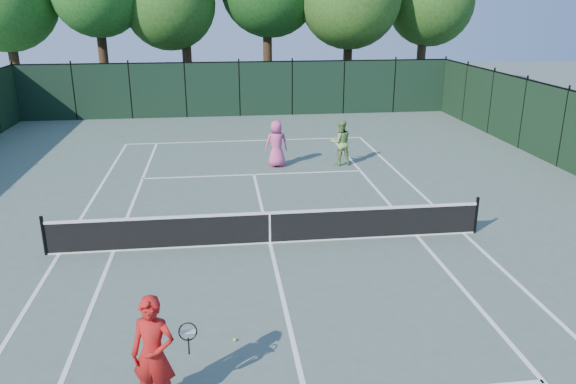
{
  "coord_description": "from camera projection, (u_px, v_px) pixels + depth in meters",
  "views": [
    {
      "loc": [
        -1.25,
        -13.87,
        6.19
      ],
      "look_at": [
        0.62,
        1.0,
        1.1
      ],
      "focal_mm": 35.0,
      "sensor_mm": 36.0,
      "label": 1
    }
  ],
  "objects": [
    {
      "name": "player_pink",
      "position": [
        277.0,
        144.0,
        21.96
      ],
      "size": [
        0.95,
        0.67,
        1.84
      ],
      "rotation": [
        0.0,
        0.0,
        3.24
      ],
      "color": "#DA4D8B",
      "rests_on": "ground"
    },
    {
      "name": "sideline_doubles_right",
      "position": [
        463.0,
        233.0,
        15.81
      ],
      "size": [
        0.1,
        23.77,
        0.01
      ],
      "primitive_type": "cube",
      "color": "white",
      "rests_on": "ground"
    },
    {
      "name": "sideline_singles_left",
      "position": [
        114.0,
        251.0,
        14.68
      ],
      "size": [
        0.1,
        23.77,
        0.01
      ],
      "primitive_type": "cube",
      "color": "white",
      "rests_on": "ground"
    },
    {
      "name": "service_line_far",
      "position": [
        254.0,
        175.0,
        21.18
      ],
      "size": [
        8.23,
        0.1,
        0.01
      ],
      "primitive_type": "cube",
      "color": "white",
      "rests_on": "ground"
    },
    {
      "name": "sideline_singles_right",
      "position": [
        417.0,
        236.0,
        15.65
      ],
      "size": [
        0.1,
        23.77,
        0.01
      ],
      "primitive_type": "cube",
      "color": "white",
      "rests_on": "ground"
    },
    {
      "name": "ground",
      "position": [
        270.0,
        243.0,
        15.17
      ],
      "size": [
        90.0,
        90.0,
        0.0
      ],
      "primitive_type": "plane",
      "color": "#4D5D53",
      "rests_on": "ground"
    },
    {
      "name": "loose_ball_midcourt",
      "position": [
        235.0,
        340.0,
        10.77
      ],
      "size": [
        0.07,
        0.07,
        0.07
      ],
      "primitive_type": "sphere",
      "color": "#CFDD2D",
      "rests_on": "ground"
    },
    {
      "name": "center_service_line",
      "position": [
        270.0,
        243.0,
        15.16
      ],
      "size": [
        0.1,
        12.8,
        0.01
      ],
      "primitive_type": "cube",
      "color": "white",
      "rests_on": "ground"
    },
    {
      "name": "fence_far",
      "position": [
        239.0,
        90.0,
        31.59
      ],
      "size": [
        24.0,
        0.05,
        3.0
      ],
      "primitive_type": "cube",
      "color": "black",
      "rests_on": "ground"
    },
    {
      "name": "tennis_net",
      "position": [
        270.0,
        227.0,
        15.01
      ],
      "size": [
        11.69,
        0.09,
        1.06
      ],
      "color": "black",
      "rests_on": "ground"
    },
    {
      "name": "player_green",
      "position": [
        341.0,
        142.0,
        22.2
      ],
      "size": [
        0.94,
        0.77,
        1.82
      ],
      "rotation": [
        0.0,
        0.0,
        3.23
      ],
      "color": "#79A351",
      "rests_on": "ground"
    },
    {
      "name": "baseline_far",
      "position": [
        246.0,
        141.0,
        26.33
      ],
      "size": [
        10.97,
        0.1,
        0.01
      ],
      "primitive_type": "cube",
      "color": "white",
      "rests_on": "ground"
    },
    {
      "name": "coach",
      "position": [
        154.0,
        354.0,
        8.73
      ],
      "size": [
        1.09,
        0.66,
        1.97
      ],
      "rotation": [
        0.0,
        0.0,
        -0.29
      ],
      "color": "red",
      "rests_on": "ground"
    },
    {
      "name": "sideline_doubles_left",
      "position": [
        59.0,
        254.0,
        14.52
      ],
      "size": [
        0.1,
        23.77,
        0.01
      ],
      "primitive_type": "cube",
      "color": "white",
      "rests_on": "ground"
    }
  ]
}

